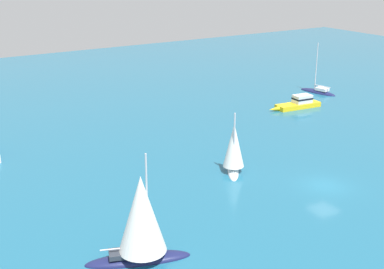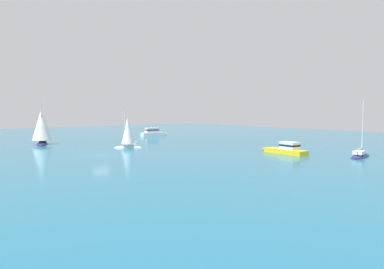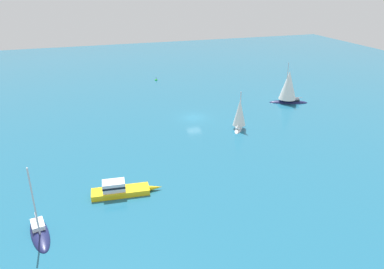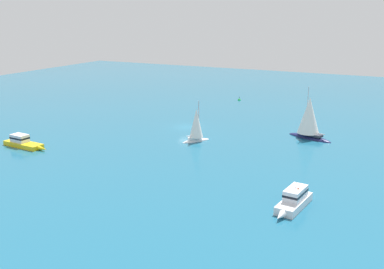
% 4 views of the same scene
% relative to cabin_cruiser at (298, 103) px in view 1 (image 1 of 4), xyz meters
% --- Properties ---
extents(ground_plane, '(164.11, 164.11, 0.00)m').
position_rel_cabin_cruiser_xyz_m(ground_plane, '(16.10, 21.33, -0.66)').
color(ground_plane, '#1E607F').
extents(cabin_cruiser, '(8.28, 2.55, 1.78)m').
position_rel_cabin_cruiser_xyz_m(cabin_cruiser, '(0.00, 0.00, 0.00)').
color(cabin_cruiser, yellow).
rests_on(cabin_cruiser, ground).
extents(yacht, '(3.51, 4.45, 6.64)m').
position_rel_cabin_cruiser_xyz_m(yacht, '(21.53, 14.10, 1.72)').
color(yacht, white).
rests_on(yacht, ground).
extents(yacht_1, '(7.68, 4.42, 8.57)m').
position_rel_cabin_cruiser_xyz_m(yacht_1, '(36.49, 23.70, 2.33)').
color(yacht_1, '#191E4C').
rests_on(yacht_1, ground).
extents(sloop, '(2.83, 6.50, 8.14)m').
position_rel_cabin_cruiser_xyz_m(sloop, '(-8.54, -4.77, -0.53)').
color(sloop, '#191E4C').
rests_on(sloop, ground).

